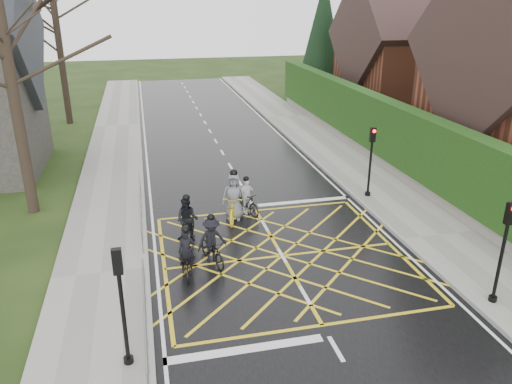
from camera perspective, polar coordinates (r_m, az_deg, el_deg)
name	(u,v)px	position (r m, az deg, el deg)	size (l,w,h in m)	color
ground	(282,256)	(17.32, 3.00, -7.31)	(120.00, 120.00, 0.00)	black
road	(282,256)	(17.32, 3.01, -7.29)	(9.00, 80.00, 0.01)	black
sidewalk_right	(439,236)	(19.66, 20.14, -4.78)	(3.00, 80.00, 0.15)	gray
sidewalk_left	(101,274)	(16.83, -17.31, -8.99)	(3.00, 80.00, 0.15)	gray
stone_wall	(403,173)	(25.14, 16.41, 2.05)	(0.50, 38.00, 0.70)	slate
hedge	(407,138)	(24.64, 16.83, 5.89)	(0.90, 38.00, 2.80)	#0E340F
house_far	(415,57)	(37.94, 17.76, 14.48)	(9.80, 8.80, 10.30)	brown
conifer	(323,40)	(43.40, 7.61, 16.87)	(4.60, 4.60, 10.00)	black
tree_far	(55,15)	(36.93, -21.98, 18.24)	(8.40, 8.40, 10.40)	black
railing_south	(145,314)	(13.40, -12.58, -13.41)	(0.05, 5.04, 1.03)	slate
railing_north	(140,203)	(20.04, -13.07, -1.23)	(0.05, 6.04, 1.03)	slate
traffic_light_ne	(370,163)	(22.02, 12.94, 3.28)	(0.24, 0.31, 3.21)	black
traffic_light_se	(502,254)	(15.50, 26.28, -6.42)	(0.24, 0.31, 3.21)	black
traffic_light_sw	(123,309)	(12.10, -14.99, -12.79)	(0.24, 0.31, 3.21)	black
cyclist_rear	(187,259)	(16.16, -7.86, -7.58)	(0.73, 1.75, 1.66)	black
cyclist_back	(188,224)	(18.16, -7.80, -3.62)	(1.08, 1.88, 1.82)	black
cyclist_mid	(212,245)	(16.71, -5.04, -6.04)	(1.15, 1.89, 1.74)	black
cyclist_front	(247,200)	(20.29, -1.09, -0.94)	(1.07, 1.66, 1.62)	black
cyclist_lead	(234,202)	(19.74, -2.48, -1.21)	(1.38, 2.28, 2.09)	gold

